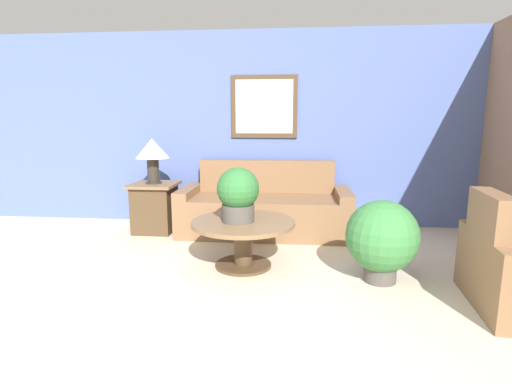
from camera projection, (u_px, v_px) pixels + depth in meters
ground_plane at (190, 373)px, 2.32m from camera, size 20.00×20.00×0.00m
wall_back at (254, 129)px, 5.44m from camera, size 7.94×0.09×2.60m
couch_main at (265, 210)px, 5.11m from camera, size 2.15×0.86×0.91m
coffee_table at (243, 234)px, 3.92m from camera, size 1.01×1.01×0.47m
side_table at (155, 207)px, 5.17m from camera, size 0.57×0.57×0.63m
table_lamp at (152, 152)px, 5.04m from camera, size 0.42×0.42×0.57m
potted_plant_on_table at (238, 193)px, 3.83m from camera, size 0.41×0.41×0.53m
potted_plant_floor at (382, 238)px, 3.56m from camera, size 0.65×0.65×0.75m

